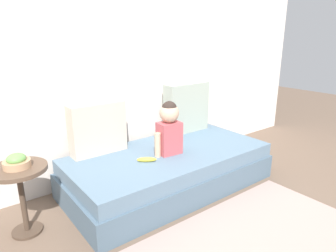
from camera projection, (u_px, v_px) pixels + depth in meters
ground_plane at (169, 186)px, 2.93m from camera, size 12.00×12.00×0.00m
back_wall at (133, 62)px, 3.05m from camera, size 5.13×0.10×2.28m
couch at (169, 169)px, 2.88m from camera, size 1.93×0.94×0.36m
throw_pillow_left at (98, 128)px, 2.73m from camera, size 0.51×0.16×0.47m
throw_pillow_right at (186, 108)px, 3.33m from camera, size 0.52×0.16×0.54m
toddler at (169, 127)px, 2.71m from camera, size 0.32×0.17×0.49m
banana at (147, 159)px, 2.59m from camera, size 0.17×0.13×0.04m
side_table at (20, 183)px, 2.14m from camera, size 0.39×0.39×0.53m
fruit_bowl at (17, 162)px, 2.09m from camera, size 0.18×0.18×0.10m
floor_rug at (257, 241)px, 2.15m from camera, size 1.73×1.00×0.01m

